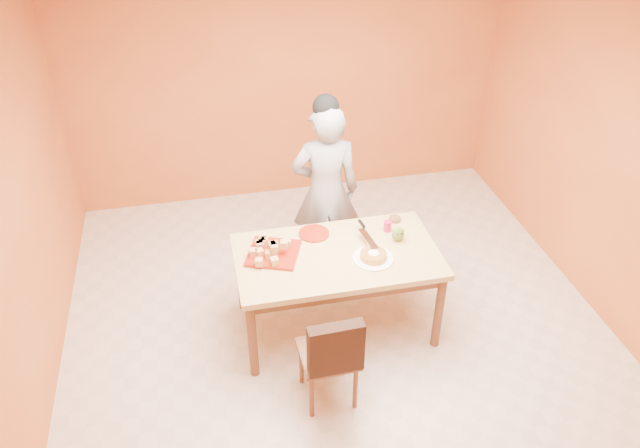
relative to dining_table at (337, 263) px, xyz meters
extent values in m
plane|color=beige|center=(0.01, -0.22, -0.67)|extent=(5.00, 5.00, 0.00)
plane|color=white|center=(0.01, -0.22, 2.03)|extent=(5.00, 5.00, 0.00)
plane|color=orange|center=(0.01, 2.28, 0.68)|extent=(4.50, 0.00, 4.50)
plane|color=orange|center=(-2.24, -0.22, 0.68)|extent=(0.00, 5.00, 5.00)
plane|color=orange|center=(2.26, -0.22, 0.68)|extent=(0.00, 5.00, 5.00)
cube|color=#D0BA6D|center=(0.00, 0.00, 0.07)|extent=(1.60, 0.90, 0.05)
cube|color=brown|center=(0.00, 0.00, -0.01)|extent=(1.48, 0.78, 0.10)
cylinder|color=brown|center=(-0.74, -0.39, -0.31)|extent=(0.07, 0.07, 0.71)
cylinder|color=brown|center=(-0.74, 0.39, -0.31)|extent=(0.07, 0.07, 0.71)
cylinder|color=brown|center=(0.74, -0.39, -0.31)|extent=(0.07, 0.07, 0.71)
cylinder|color=brown|center=(0.74, 0.39, -0.31)|extent=(0.07, 0.07, 0.71)
imported|color=gray|center=(0.09, 0.81, 0.17)|extent=(0.64, 0.45, 1.67)
cube|color=maroon|center=(-0.49, 0.10, 0.11)|extent=(0.50, 0.50, 0.02)
cylinder|color=maroon|center=(-0.12, 0.30, 0.10)|extent=(0.33, 0.33, 0.02)
cylinder|color=white|center=(0.26, -0.12, 0.10)|extent=(0.33, 0.33, 0.01)
cylinder|color=gold|center=(0.26, -0.12, 0.13)|extent=(0.25, 0.25, 0.05)
cube|color=silver|center=(0.27, 0.06, 0.16)|extent=(0.10, 0.30, 0.01)
ellipsoid|color=olive|center=(0.52, 0.07, 0.16)|extent=(0.12, 0.11, 0.13)
cylinder|color=#B31A43|center=(0.48, 0.22, 0.14)|extent=(0.08, 0.08, 0.09)
cylinder|color=#371A0F|center=(0.59, 0.35, 0.11)|extent=(0.11, 0.11, 0.03)
camera|label=1|loc=(-0.96, -3.77, 3.05)|focal=35.00mm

